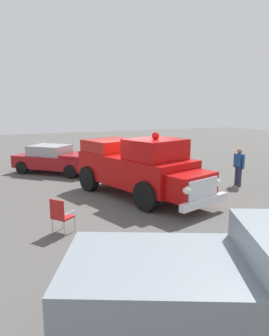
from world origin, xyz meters
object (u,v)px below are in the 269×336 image
Objects in this scene: parked_pickup at (233,291)px; lawn_chair_by_car at (60,214)px; spectator_standing at (239,164)px; lawn_chair_near_truck at (138,159)px; spectator_seated at (135,157)px; lawn_chair_spare at (120,161)px; traffic_cone at (126,165)px; classic_hot_rod at (55,159)px; vintage_fire_truck at (138,166)px.

parked_pickup is 5.57m from lawn_chair_by_car.
lawn_chair_near_truck is at bearing -63.79° from spectator_standing.
lawn_chair_by_car is at bearing 53.83° from spectator_seated.
spectator_seated is 5.91m from spectator_standing.
lawn_chair_spare is at bearing -103.90° from parked_pickup.
parked_pickup is 8.05× the size of traffic_cone.
spectator_seated is (-4.15, -12.99, -0.29)m from parked_pickup.
classic_hot_rod reaches higher than traffic_cone.
spectator_seated is 0.79m from traffic_cone.
lawn_chair_near_truck is 0.17m from spectator_seated.
spectator_standing is at bearing -131.53° from parked_pickup.
lawn_chair_spare is 0.46m from traffic_cone.
traffic_cone is at bearing -56.35° from spectator_standing.
classic_hot_rod is 4.33m from spectator_seated.
parked_pickup is (-0.12, 13.72, 0.24)m from classic_hot_rod.
spectator_standing is (-2.71, 5.25, 0.27)m from spectator_seated.
lawn_chair_near_truck is (-2.17, -5.00, -0.61)m from vintage_fire_truck.
vintage_fire_truck is 8.25m from parked_pickup.
lawn_chair_near_truck is at bearing -126.86° from lawn_chair_by_car.
lawn_chair_spare is (-4.57, -7.34, 0.00)m from lawn_chair_by_car.
lawn_chair_by_car is at bearing 36.45° from vintage_fire_truck.
parked_pickup reaches higher than classic_hot_rod.
parked_pickup is 5.01× the size of lawn_chair_by_car.
vintage_fire_truck is at bearing 66.49° from lawn_chair_near_truck.
traffic_cone is (-4.92, -7.42, -0.28)m from lawn_chair_by_car.
vintage_fire_truck is 4.43m from lawn_chair_by_car.
lawn_chair_by_car is 1.61× the size of traffic_cone.
lawn_chair_near_truck is 0.86m from traffic_cone.
lawn_chair_by_car is 8.62m from spectator_standing.
lawn_chair_spare is at bearing 15.78° from spectator_seated.
parked_pickup is 13.10m from lawn_chair_spare.
parked_pickup is at bearing 76.10° from lawn_chair_spare.
parked_pickup reaches higher than spectator_standing.
traffic_cone is at bearing -105.29° from parked_pickup.
parked_pickup is at bearing 75.20° from vintage_fire_truck.
lawn_chair_by_car is (1.31, 8.35, -0.16)m from classic_hot_rod.
spectator_seated is at bearing -126.17° from lawn_chair_by_car.
spectator_standing is (-6.86, -7.74, -0.02)m from parked_pickup.
traffic_cone is (-0.35, -0.08, -0.28)m from lawn_chair_spare.
lawn_chair_by_car and lawn_chair_spare have the same top height.
lawn_chair_near_truck is (-4.28, -12.97, -0.40)m from parked_pickup.
lawn_chair_spare is 0.61× the size of spectator_standing.
lawn_chair_spare is (-1.04, -4.73, -0.61)m from vintage_fire_truck.
lawn_chair_near_truck reaches higher than traffic_cone.
vintage_fire_truck is 6.20× the size of lawn_chair_spare.
traffic_cone is at bearing -166.73° from lawn_chair_spare.
lawn_chair_by_car is 9.44m from spectator_seated.
spectator_standing is at bearing 116.21° from lawn_chair_near_truck.
lawn_chair_by_car is at bearing 16.00° from spectator_standing.
spectator_seated is 2.03× the size of traffic_cone.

